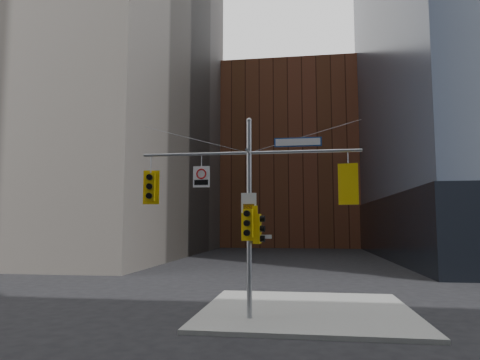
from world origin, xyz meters
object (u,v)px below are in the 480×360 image
(traffic_light_west_arm, at_px, (150,187))
(traffic_light_east_arm, at_px, (349,184))
(signal_assembly, at_px, (249,196))
(regulatory_sign_arm, at_px, (201,176))
(traffic_light_pole_front, at_px, (248,223))
(traffic_light_pole_side, at_px, (258,229))
(street_sign_blade, at_px, (298,142))

(traffic_light_west_arm, bearing_deg, traffic_light_east_arm, -8.77)
(signal_assembly, distance_m, regulatory_sign_arm, 1.92)
(traffic_light_west_arm, bearing_deg, traffic_light_pole_front, -12.97)
(traffic_light_pole_front, bearing_deg, traffic_light_pole_side, 47.13)
(traffic_light_east_arm, distance_m, traffic_light_pole_front, 3.76)
(regulatory_sign_arm, bearing_deg, traffic_light_pole_front, -4.98)
(traffic_light_pole_front, bearing_deg, regulatory_sign_arm, 179.48)
(traffic_light_east_arm, bearing_deg, regulatory_sign_arm, 9.58)
(signal_assembly, distance_m, traffic_light_pole_front, 1.00)
(signal_assembly, distance_m, traffic_light_west_arm, 3.74)
(traffic_light_pole_side, height_order, street_sign_blade, street_sign_blade)
(traffic_light_pole_front, distance_m, regulatory_sign_arm, 2.48)
(signal_assembly, distance_m, traffic_light_east_arm, 3.52)
(traffic_light_east_arm, height_order, street_sign_blade, street_sign_blade)
(signal_assembly, xyz_separation_m, traffic_light_west_arm, (-3.72, 0.01, 0.38))
(street_sign_blade, bearing_deg, traffic_light_east_arm, 1.11)
(traffic_light_east_arm, bearing_deg, street_sign_blade, 9.27)
(traffic_light_west_arm, xyz_separation_m, regulatory_sign_arm, (1.95, -0.03, 0.38))
(traffic_light_pole_front, height_order, regulatory_sign_arm, regulatory_sign_arm)
(traffic_light_pole_side, bearing_deg, street_sign_blade, -83.05)
(signal_assembly, height_order, traffic_light_east_arm, signal_assembly)
(traffic_light_pole_front, bearing_deg, signal_assembly, 97.59)
(traffic_light_east_arm, xyz_separation_m, traffic_light_pole_side, (-3.18, 0.00, -1.55))
(traffic_light_west_arm, height_order, traffic_light_pole_side, traffic_light_west_arm)
(traffic_light_west_arm, height_order, street_sign_blade, street_sign_blade)
(traffic_light_east_arm, bearing_deg, traffic_light_pole_side, 9.33)
(signal_assembly, xyz_separation_m, traffic_light_pole_side, (0.32, 0.00, -1.16))
(traffic_light_east_arm, relative_size, traffic_light_pole_front, 1.15)
(traffic_light_pole_front, distance_m, street_sign_blade, 3.40)
(signal_assembly, bearing_deg, street_sign_blade, 0.10)
(traffic_light_east_arm, relative_size, traffic_light_pole_side, 1.35)
(signal_assembly, height_order, street_sign_blade, signal_assembly)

